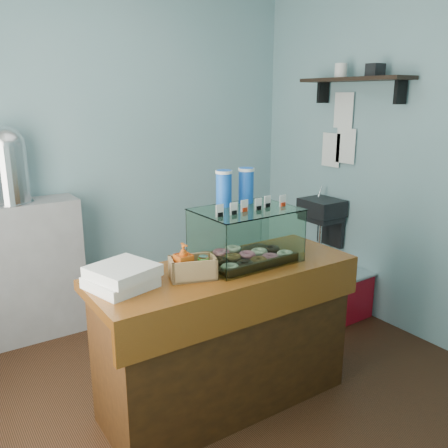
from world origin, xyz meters
TOP-DOWN VIEW (x-y plane):
  - ground at (0.00, 0.00)m, footprint 3.50×3.50m
  - room_shell at (0.03, 0.01)m, footprint 3.54×3.04m
  - counter at (0.00, -0.25)m, footprint 1.60×0.60m
  - back_shelf at (-0.90, 1.32)m, footprint 1.00×0.32m
  - display_case at (0.17, -0.19)m, footprint 0.60×0.45m
  - condiment_crate at (-0.25, -0.28)m, footprint 0.28×0.22m
  - pastry_boxes at (-0.62, -0.19)m, footprint 0.38×0.38m
  - coffee_urn at (-0.86, 1.32)m, footprint 0.31×0.31m
  - red_cooler at (1.51, 0.18)m, footprint 0.47×0.36m

SIDE VIEW (x-z plane):
  - ground at x=0.00m, z-range 0.00..0.00m
  - red_cooler at x=1.51m, z-range 0.00..0.40m
  - counter at x=0.00m, z-range 0.01..0.91m
  - back_shelf at x=-0.90m, z-range 0.00..1.10m
  - pastry_boxes at x=-0.62m, z-range 0.90..1.02m
  - condiment_crate at x=-0.25m, z-range 0.87..1.08m
  - display_case at x=0.17m, z-range 0.80..1.35m
  - coffee_urn at x=-0.86m, z-range 1.11..1.68m
  - room_shell at x=0.03m, z-range 0.30..3.12m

